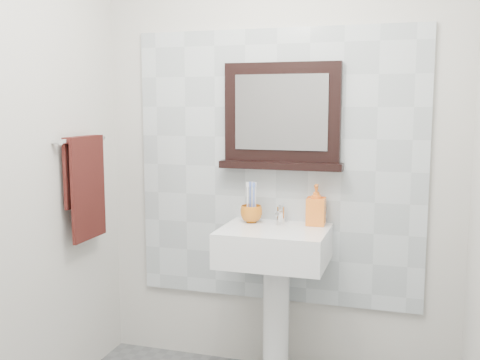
% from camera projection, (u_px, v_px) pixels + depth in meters
% --- Properties ---
extents(back_wall, '(2.00, 0.01, 2.50)m').
position_uv_depth(back_wall, '(277.00, 150.00, 3.08)').
color(back_wall, beige).
rests_on(back_wall, ground).
extents(splashback, '(1.60, 0.02, 1.50)m').
position_uv_depth(splashback, '(276.00, 168.00, 3.09)').
color(splashback, '#B3BDC2').
rests_on(splashback, back_wall).
extents(pedestal_sink, '(0.55, 0.44, 0.96)m').
position_uv_depth(pedestal_sink, '(274.00, 262.00, 2.93)').
color(pedestal_sink, white).
rests_on(pedestal_sink, ground).
extents(toothbrush_cup, '(0.13, 0.13, 0.09)m').
position_uv_depth(toothbrush_cup, '(251.00, 214.00, 3.04)').
color(toothbrush_cup, '#CA6A17').
rests_on(toothbrush_cup, pedestal_sink).
extents(toothbrushes, '(0.05, 0.04, 0.21)m').
position_uv_depth(toothbrushes, '(252.00, 200.00, 3.04)').
color(toothbrushes, white).
rests_on(toothbrushes, toothbrush_cup).
extents(soap_dispenser, '(0.10, 0.10, 0.22)m').
position_uv_depth(soap_dispenser, '(316.00, 205.00, 2.97)').
color(soap_dispenser, '#FD511D').
rests_on(soap_dispenser, pedestal_sink).
extents(framed_mirror, '(0.67, 0.11, 0.57)m').
position_uv_depth(framed_mirror, '(282.00, 119.00, 3.01)').
color(framed_mirror, black).
rests_on(framed_mirror, back_wall).
extents(towel_bar, '(0.07, 0.40, 0.03)m').
position_uv_depth(towel_bar, '(83.00, 140.00, 2.94)').
color(towel_bar, silver).
rests_on(towel_bar, left_wall).
extents(hand_towel, '(0.06, 0.30, 0.55)m').
position_uv_depth(hand_towel, '(85.00, 180.00, 2.97)').
color(hand_towel, '#35110E').
rests_on(hand_towel, towel_bar).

